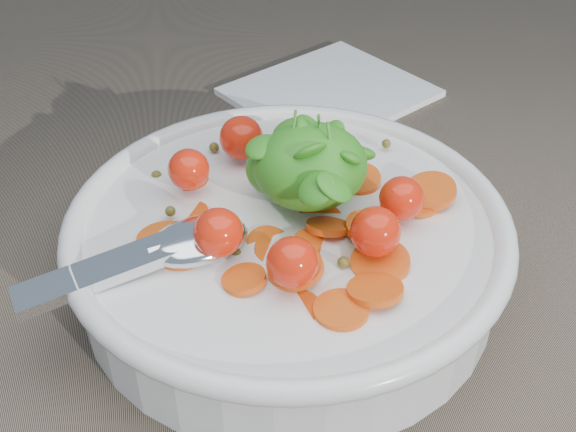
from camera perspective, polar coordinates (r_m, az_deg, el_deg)
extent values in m
plane|color=#7A6A57|center=(0.55, -0.52, -3.08)|extent=(6.00, 6.00, 0.00)
cylinder|color=white|center=(0.51, 0.00, -2.86)|extent=(0.29, 0.29, 0.06)
torus|color=white|center=(0.49, 0.00, -0.40)|extent=(0.31, 0.31, 0.02)
cylinder|color=white|center=(0.52, 0.00, -4.89)|extent=(0.15, 0.15, 0.01)
cylinder|color=brown|center=(0.51, 0.00, -2.86)|extent=(0.26, 0.26, 0.04)
cylinder|color=#EF5B14|center=(0.46, 7.29, -3.65)|extent=(0.05, 0.05, 0.01)
cylinder|color=#EF5B14|center=(0.43, 0.55, -7.47)|extent=(0.04, 0.04, 0.01)
cylinder|color=#EF5B14|center=(0.44, -3.50, -5.02)|extent=(0.03, 0.03, 0.01)
cylinder|color=#EF5B14|center=(0.50, -8.07, -0.06)|extent=(0.05, 0.05, 0.01)
cylinder|color=#EF5B14|center=(0.53, -11.30, 1.59)|extent=(0.03, 0.03, 0.01)
cylinder|color=#EF5B14|center=(0.52, 11.16, 1.94)|extent=(0.05, 0.05, 0.02)
cylinder|color=#EF5B14|center=(0.44, 6.89, -5.82)|extent=(0.05, 0.05, 0.01)
cylinder|color=#EF5B14|center=(0.56, 2.47, 6.12)|extent=(0.04, 0.04, 0.01)
cylinder|color=#EF5B14|center=(0.47, 1.96, -2.37)|extent=(0.04, 0.04, 0.01)
cylinder|color=#EF5B14|center=(0.45, 0.61, -4.22)|extent=(0.05, 0.05, 0.02)
cylinder|color=#EF5B14|center=(0.47, -0.05, -2.99)|extent=(0.04, 0.04, 0.01)
cylinder|color=#EF5B14|center=(0.50, 2.53, -0.35)|extent=(0.04, 0.04, 0.01)
cylinder|color=#EF5B14|center=(0.48, -9.92, -1.64)|extent=(0.04, 0.04, 0.01)
cylinder|color=#EF5B14|center=(0.48, 3.14, -0.84)|extent=(0.04, 0.04, 0.02)
cylinder|color=#EF5B14|center=(0.48, -1.58, -2.19)|extent=(0.04, 0.04, 0.01)
cylinder|color=#EF5B14|center=(0.47, -8.35, -3.02)|extent=(0.04, 0.05, 0.01)
cylinder|color=#EF5B14|center=(0.51, 10.02, 1.15)|extent=(0.05, 0.05, 0.01)
cylinder|color=#EF5B14|center=(0.53, 5.67, 2.94)|extent=(0.04, 0.04, 0.01)
cylinder|color=#EF5B14|center=(0.54, -6.05, 3.14)|extent=(0.05, 0.05, 0.01)
cylinder|color=#EF5B14|center=(0.54, -7.84, 2.70)|extent=(0.04, 0.04, 0.01)
cylinder|color=#EF5B14|center=(0.47, -0.42, -2.88)|extent=(0.04, 0.04, 0.01)
cylinder|color=#EF5B14|center=(0.48, 6.40, -1.01)|extent=(0.04, 0.04, 0.02)
cylinder|color=#EF5B14|center=(0.43, 4.21, -7.42)|extent=(0.04, 0.04, 0.01)
sphere|color=brown|center=(0.56, -1.00, 4.69)|extent=(0.01, 0.01, 0.01)
sphere|color=brown|center=(0.47, 6.49, -1.63)|extent=(0.01, 0.01, 0.01)
sphere|color=brown|center=(0.54, -10.35, 3.15)|extent=(0.01, 0.01, 0.01)
sphere|color=brown|center=(0.56, 7.78, 5.68)|extent=(0.01, 0.01, 0.01)
sphere|color=brown|center=(0.54, -1.44, 3.92)|extent=(0.01, 0.01, 0.01)
sphere|color=brown|center=(0.56, -5.86, 5.41)|extent=(0.01, 0.01, 0.01)
sphere|color=brown|center=(0.45, -2.90, -4.45)|extent=(0.01, 0.01, 0.01)
sphere|color=brown|center=(0.53, -0.31, 3.27)|extent=(0.01, 0.01, 0.01)
sphere|color=brown|center=(0.49, -7.51, -0.45)|extent=(0.01, 0.01, 0.01)
sphere|color=brown|center=(0.45, 4.40, -3.69)|extent=(0.01, 0.01, 0.01)
sphere|color=brown|center=(0.47, -4.14, -2.98)|extent=(0.01, 0.01, 0.01)
sphere|color=brown|center=(0.46, -0.21, -2.33)|extent=(0.01, 0.01, 0.01)
sphere|color=brown|center=(0.49, -9.29, 0.37)|extent=(0.01, 0.01, 0.01)
sphere|color=red|center=(0.48, 8.96, 1.37)|extent=(0.03, 0.03, 0.03)
sphere|color=red|center=(0.53, 2.70, 5.50)|extent=(0.03, 0.03, 0.03)
sphere|color=red|center=(0.54, -3.70, 6.18)|extent=(0.03, 0.03, 0.03)
sphere|color=red|center=(0.51, -7.85, 3.67)|extent=(0.03, 0.03, 0.03)
sphere|color=red|center=(0.45, -5.52, -1.31)|extent=(0.03, 0.03, 0.03)
sphere|color=red|center=(0.43, 0.33, -3.68)|extent=(0.03, 0.03, 0.03)
sphere|color=red|center=(0.45, 6.93, -1.24)|extent=(0.03, 0.03, 0.03)
ellipsoid|color=#359120|center=(0.48, 1.79, 3.94)|extent=(0.08, 0.07, 0.06)
ellipsoid|color=#359120|center=(0.49, -0.79, 3.76)|extent=(0.04, 0.04, 0.04)
ellipsoid|color=#359120|center=(0.47, -2.08, 5.48)|extent=(0.03, 0.03, 0.02)
ellipsoid|color=#359120|center=(0.47, 2.28, 6.29)|extent=(0.03, 0.03, 0.01)
ellipsoid|color=#359120|center=(0.46, 0.91, 2.92)|extent=(0.04, 0.04, 0.02)
ellipsoid|color=#359120|center=(0.46, 1.61, 4.54)|extent=(0.02, 0.02, 0.01)
ellipsoid|color=#359120|center=(0.46, 4.91, 4.64)|extent=(0.02, 0.03, 0.02)
ellipsoid|color=#359120|center=(0.44, 2.31, 2.14)|extent=(0.03, 0.03, 0.02)
ellipsoid|color=#359120|center=(0.47, 0.76, 2.75)|extent=(0.02, 0.03, 0.01)
ellipsoid|color=#359120|center=(0.48, 0.52, 4.69)|extent=(0.03, 0.02, 0.02)
ellipsoid|color=#359120|center=(0.48, 1.73, 6.69)|extent=(0.03, 0.04, 0.03)
ellipsoid|color=#359120|center=(0.49, 3.60, 6.61)|extent=(0.02, 0.03, 0.02)
ellipsoid|color=#359120|center=(0.50, -0.07, 6.94)|extent=(0.03, 0.03, 0.02)
ellipsoid|color=#359120|center=(0.48, 1.78, 5.32)|extent=(0.03, 0.03, 0.02)
ellipsoid|color=#359120|center=(0.51, 1.80, 6.18)|extent=(0.02, 0.03, 0.02)
ellipsoid|color=#359120|center=(0.47, 1.75, 5.75)|extent=(0.02, 0.03, 0.02)
ellipsoid|color=#359120|center=(0.45, 1.73, 5.13)|extent=(0.03, 0.03, 0.03)
ellipsoid|color=#359120|center=(0.47, 0.83, 3.70)|extent=(0.03, 0.03, 0.01)
ellipsoid|color=#359120|center=(0.44, 3.65, 2.31)|extent=(0.03, 0.03, 0.02)
ellipsoid|color=#359120|center=(0.48, 2.77, 4.24)|extent=(0.02, 0.02, 0.02)
ellipsoid|color=#359120|center=(0.47, 1.73, 5.75)|extent=(0.04, 0.04, 0.02)
ellipsoid|color=#359120|center=(0.50, 5.37, 4.98)|extent=(0.03, 0.03, 0.02)
ellipsoid|color=#359120|center=(0.49, 1.96, 5.45)|extent=(0.02, 0.02, 0.02)
cylinder|color=#4C8C33|center=(0.48, 2.55, 5.64)|extent=(0.01, 0.01, 0.05)
cylinder|color=#4C8C33|center=(0.48, 0.25, 5.47)|extent=(0.01, 0.01, 0.05)
cylinder|color=#4C8C33|center=(0.46, 3.53, 4.45)|extent=(0.01, 0.02, 0.05)
ellipsoid|color=silver|center=(0.47, -7.11, -1.92)|extent=(0.08, 0.06, 0.02)
cube|color=silver|center=(0.46, -13.28, -3.84)|extent=(0.13, 0.06, 0.02)
cylinder|color=silver|center=(0.46, -9.57, -2.56)|extent=(0.03, 0.02, 0.01)
cube|color=white|center=(0.76, 3.30, 9.73)|extent=(0.24, 0.23, 0.01)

